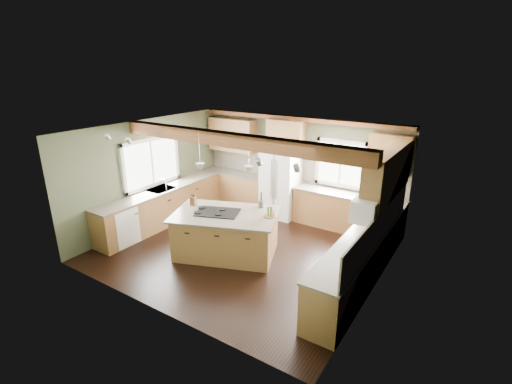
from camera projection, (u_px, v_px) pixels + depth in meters
The scene contains 37 objects.
floor at pixel (244, 249), 8.08m from camera, with size 5.60×5.60×0.00m, color black.
ceiling at pixel (243, 131), 7.22m from camera, with size 5.60×5.60×0.00m, color silver.
wall_back at pixel (298, 166), 9.63m from camera, with size 5.60×5.60×0.00m, color #49523A.
wall_left at pixel (150, 173), 9.09m from camera, with size 5.00×5.00×0.00m, color #49523A.
wall_right at pixel (380, 224), 6.21m from camera, with size 5.00×5.00×0.00m, color #49523A.
ceiling_beam at pixel (232, 140), 7.00m from camera, with size 5.55×0.26×0.26m, color #4E2816.
soffit_trim at pixel (298, 119), 9.14m from camera, with size 5.55×0.20×0.10m, color #4E2816.
backsplash_back at pixel (298, 170), 9.65m from camera, with size 5.58×0.03×0.58m, color brown.
backsplash_right at pixel (380, 227), 6.29m from camera, with size 0.03×3.70×0.58m, color brown.
base_cab_back_left at pixel (236, 189), 10.60m from camera, with size 2.02×0.60×0.88m, color brown.
counter_back_left at pixel (236, 173), 10.45m from camera, with size 2.06×0.64×0.04m, color #484035.
base_cab_back_right at pixel (347, 213), 8.91m from camera, with size 2.62×0.60×0.88m, color brown.
counter_back_right at pixel (348, 195), 8.76m from camera, with size 2.66×0.64×0.04m, color #484035.
base_cab_left at pixel (163, 207), 9.26m from camera, with size 0.60×3.70×0.88m, color brown.
counter_left at pixel (161, 190), 9.11m from camera, with size 0.64×3.74×0.04m, color #484035.
base_cab_right at pixel (359, 262), 6.69m from camera, with size 0.60×3.70×0.88m, color brown.
counter_right at pixel (361, 240), 6.54m from camera, with size 0.64×3.74×0.04m, color #484035.
upper_cab_back_left at pixel (232, 135), 10.30m from camera, with size 1.40×0.35×0.90m, color brown.
upper_cab_over_fridge at pixel (286, 134), 9.37m from camera, with size 0.96×0.35×0.70m, color brown.
upper_cab_right at pixel (388, 172), 6.80m from camera, with size 0.35×2.20×0.90m, color brown.
upper_cab_back_corner at pixel (390, 155), 8.09m from camera, with size 0.90×0.35×0.90m, color brown.
window_left at pixel (151, 162), 9.04m from camera, with size 0.04×1.60×1.05m, color white.
window_back at pixel (341, 163), 8.94m from camera, with size 1.10×0.04×1.00m, color white.
sink at pixel (161, 189), 9.11m from camera, with size 0.50×0.65×0.03m, color #262628.
faucet at pixel (166, 185), 8.97m from camera, with size 0.02×0.02×0.28m, color #B2B2B7.
dishwasher at pixel (120, 225), 8.23m from camera, with size 0.60×0.60×0.84m, color white.
oven at pixel (331, 299), 5.67m from camera, with size 0.60×0.72×0.84m, color white.
microwave at pixel (368, 208), 6.20m from camera, with size 0.40×0.70×0.38m, color white.
pendant_left at pixel (200, 167), 7.40m from camera, with size 0.18×0.18×0.16m, color #B2B2B7.
pendant_right at pixel (249, 170), 7.21m from camera, with size 0.18×0.18×0.16m, color #B2B2B7.
refrigerator at pixel (281, 183), 9.62m from camera, with size 0.90×0.74×1.80m, color silver.
island at pixel (226, 234), 7.78m from camera, with size 2.00×1.22×0.88m, color brown.
island_top at pixel (226, 214), 7.63m from camera, with size 2.13×1.35×0.04m, color #484035.
cooktop at pixel (218, 212), 7.65m from camera, with size 0.87×0.58×0.02m, color black.
knife_block at pixel (193, 201), 8.02m from camera, with size 0.12×0.09×0.20m, color brown.
utensil_crock at pixel (261, 204), 7.91m from camera, with size 0.12×0.12×0.16m, color #37302C.
bottle_tray at pixel (270, 211), 7.43m from camera, with size 0.24×0.24×0.22m, color #5A331B, non-canonical shape.
Camera 1 is at (4.15, -5.91, 3.86)m, focal length 26.00 mm.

